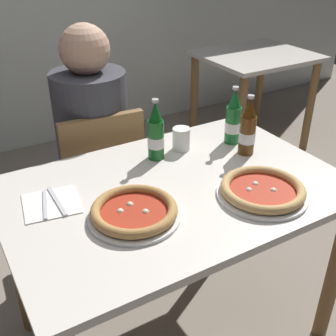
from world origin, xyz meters
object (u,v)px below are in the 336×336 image
(chair_behind_table, at_px, (100,179))
(beer_bottle_center, at_px, (248,130))
(dining_table_background, at_px, (254,74))
(dining_table_main, at_px, (175,212))
(beer_bottle_right, at_px, (233,120))
(napkin_with_cutlery, at_px, (51,203))
(pizza_margherita_near, at_px, (134,212))
(paper_cup, at_px, (181,139))
(pizza_marinara_far, at_px, (262,190))
(diner_seated, at_px, (95,156))
(beer_bottle_left, at_px, (156,134))

(chair_behind_table, height_order, beer_bottle_center, beer_bottle_center)
(dining_table_background, bearing_deg, dining_table_main, -139.21)
(chair_behind_table, distance_m, beer_bottle_right, 0.73)
(beer_bottle_right, relative_size, napkin_with_cutlery, 1.20)
(dining_table_background, height_order, pizza_margherita_near, pizza_margherita_near)
(dining_table_background, relative_size, napkin_with_cutlery, 3.88)
(paper_cup, bearing_deg, dining_table_background, 38.55)
(paper_cup, bearing_deg, dining_table_main, -126.22)
(pizza_margherita_near, distance_m, napkin_with_cutlery, 0.29)
(dining_table_main, distance_m, chair_behind_table, 0.63)
(pizza_margherita_near, relative_size, pizza_marinara_far, 0.95)
(diner_seated, xyz_separation_m, paper_cup, (0.23, -0.43, 0.21))
(beer_bottle_right, bearing_deg, napkin_with_cutlery, -175.22)
(beer_bottle_center, bearing_deg, dining_table_main, -169.13)
(dining_table_main, height_order, diner_seated, diner_seated)
(pizza_marinara_far, bearing_deg, dining_table_background, 49.78)
(dining_table_main, bearing_deg, napkin_with_cutlery, 164.53)
(pizza_marinara_far, relative_size, beer_bottle_left, 1.27)
(chair_behind_table, distance_m, diner_seated, 0.11)
(dining_table_main, xyz_separation_m, beer_bottle_center, (0.38, 0.07, 0.22))
(chair_behind_table, bearing_deg, beer_bottle_center, 133.41)
(pizza_margherita_near, xyz_separation_m, napkin_with_cutlery, (-0.21, 0.21, -0.02))
(beer_bottle_left, height_order, napkin_with_cutlery, beer_bottle_left)
(beer_bottle_center, relative_size, napkin_with_cutlery, 1.20)
(beer_bottle_center, distance_m, paper_cup, 0.27)
(pizza_marinara_far, height_order, beer_bottle_center, beer_bottle_center)
(dining_table_main, relative_size, dining_table_background, 1.50)
(pizza_marinara_far, xyz_separation_m, napkin_with_cutlery, (-0.64, 0.32, -0.02))
(beer_bottle_left, xyz_separation_m, beer_bottle_center, (0.33, -0.15, 0.00))
(beer_bottle_left, bearing_deg, paper_cup, 5.56)
(dining_table_background, height_order, beer_bottle_left, beer_bottle_left)
(dining_table_main, distance_m, pizza_margherita_near, 0.26)
(beer_bottle_right, xyz_separation_m, paper_cup, (-0.22, 0.05, -0.06))
(pizza_margherita_near, bearing_deg, chair_behind_table, 78.08)
(beer_bottle_center, height_order, napkin_with_cutlery, beer_bottle_center)
(paper_cup, bearing_deg, pizza_marinara_far, -82.86)
(paper_cup, bearing_deg, beer_bottle_center, -37.45)
(napkin_with_cutlery, bearing_deg, beer_bottle_right, 4.78)
(pizza_margherita_near, relative_size, beer_bottle_center, 1.21)
(diner_seated, xyz_separation_m, napkin_with_cutlery, (-0.36, -0.55, 0.17))
(pizza_marinara_far, bearing_deg, dining_table_main, 138.16)
(pizza_margherita_near, distance_m, beer_bottle_left, 0.41)
(dining_table_background, xyz_separation_m, napkin_with_cutlery, (-1.88, -1.15, 0.16))
(dining_table_main, bearing_deg, chair_behind_table, 95.54)
(dining_table_background, distance_m, beer_bottle_center, 1.64)
(dining_table_main, distance_m, dining_table_background, 1.94)
(dining_table_main, relative_size, paper_cup, 12.63)
(beer_bottle_center, distance_m, napkin_with_cutlery, 0.80)
(diner_seated, relative_size, beer_bottle_left, 4.89)
(paper_cup, bearing_deg, napkin_with_cutlery, -168.46)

